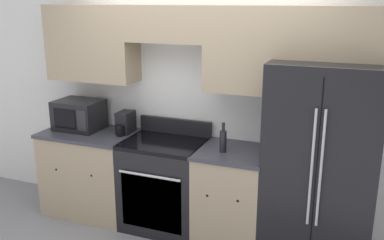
{
  "coord_description": "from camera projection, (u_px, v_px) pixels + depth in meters",
  "views": [
    {
      "loc": [
        1.42,
        -3.28,
        2.25
      ],
      "look_at": [
        0.0,
        0.31,
        1.16
      ],
      "focal_mm": 40.0,
      "sensor_mm": 36.0,
      "label": 1
    }
  ],
  "objects": [
    {
      "name": "wall_back",
      "position": [
        204.0,
        79.0,
        4.16
      ],
      "size": [
        8.0,
        0.39,
        2.6
      ],
      "color": "white",
      "rests_on": "ground_plane"
    },
    {
      "name": "lower_cabinets_left",
      "position": [
        92.0,
        172.0,
        4.61
      ],
      "size": [
        0.97,
        0.64,
        0.91
      ],
      "color": "tan",
      "rests_on": "ground_plane"
    },
    {
      "name": "lower_cabinets_right",
      "position": [
        232.0,
        196.0,
        4.06
      ],
      "size": [
        0.65,
        0.64,
        0.91
      ],
      "color": "tan",
      "rests_on": "ground_plane"
    },
    {
      "name": "oven_range",
      "position": [
        165.0,
        184.0,
        4.3
      ],
      "size": [
        0.79,
        0.65,
        1.07
      ],
      "color": "black",
      "rests_on": "ground_plane"
    },
    {
      "name": "refrigerator",
      "position": [
        320.0,
        163.0,
        3.7
      ],
      "size": [
        0.92,
        0.72,
        1.77
      ],
      "color": "black",
      "rests_on": "ground_plane"
    },
    {
      "name": "microwave",
      "position": [
        79.0,
        115.0,
        4.55
      ],
      "size": [
        0.48,
        0.38,
        0.31
      ],
      "color": "black",
      "rests_on": "lower_cabinets_left"
    },
    {
      "name": "bottle",
      "position": [
        223.0,
        140.0,
        3.87
      ],
      "size": [
        0.06,
        0.06,
        0.27
      ],
      "color": "black",
      "rests_on": "lower_cabinets_right"
    },
    {
      "name": "coffee_maker",
      "position": [
        125.0,
        123.0,
        4.42
      ],
      "size": [
        0.14,
        0.26,
        0.23
      ],
      "color": "black",
      "rests_on": "lower_cabinets_left"
    }
  ]
}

